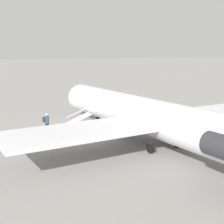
{
  "coord_description": "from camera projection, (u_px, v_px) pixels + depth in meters",
  "views": [
    {
      "loc": [
        -19.25,
        14.19,
        7.04
      ],
      "look_at": [
        3.53,
        0.91,
        1.95
      ],
      "focal_mm": 50.0,
      "sensor_mm": 36.0,
      "label": 1
    }
  ],
  "objects": [
    {
      "name": "ground_plane",
      "position": [
        144.0,
        142.0,
        24.68
      ],
      "size": [
        600.0,
        600.0,
        0.0
      ],
      "primitive_type": "plane",
      "color": "gray"
    },
    {
      "name": "airplane_main",
      "position": [
        153.0,
        117.0,
        23.43
      ],
      "size": [
        30.36,
        22.68,
        7.34
      ],
      "rotation": [
        0.0,
        0.0,
        0.01
      ],
      "color": "silver",
      "rests_on": "ground"
    },
    {
      "name": "boarding_stairs",
      "position": [
        64.0,
        126.0,
        28.6
      ],
      "size": [
        1.12,
        4.03,
        1.79
      ],
      "rotation": [
        0.0,
        0.0,
        -1.56
      ],
      "color": "silver",
      "rests_on": "ground"
    },
    {
      "name": "passenger",
      "position": [
        47.0,
        122.0,
        27.49
      ],
      "size": [
        0.36,
        0.54,
        1.74
      ],
      "rotation": [
        0.0,
        0.0,
        -1.56
      ],
      "color": "#23232D",
      "rests_on": "ground"
    },
    {
      "name": "traffic_cone_near_stairs",
      "position": [
        41.0,
        143.0,
        23.67
      ],
      "size": [
        0.42,
        0.42,
        0.46
      ],
      "color": "black",
      "rests_on": "ground"
    }
  ]
}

